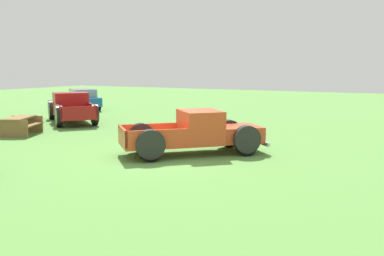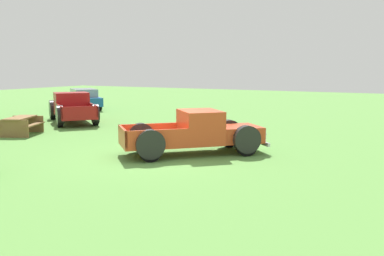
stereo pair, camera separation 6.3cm
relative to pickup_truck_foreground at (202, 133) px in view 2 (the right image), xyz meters
name	(u,v)px [view 2 (the right image)]	position (x,y,z in m)	size (l,w,h in m)	color
ground_plane	(159,157)	(-1.21, 0.97, -0.71)	(80.00, 80.00, 0.00)	#5B9342
pickup_truck_foreground	(202,133)	(0.00, 0.00, 0.00)	(4.68, 4.64, 1.49)	#D14723
pickup_truck_behind_left	(72,108)	(4.43, 10.22, 0.04)	(4.61, 5.18, 1.58)	maroon
sedan_distant_a	(84,99)	(9.94, 14.39, 0.03)	(3.94, 4.46, 1.42)	#195699
picnic_table	(20,123)	(-0.09, 8.89, -0.22)	(2.26, 2.11, 0.78)	olive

